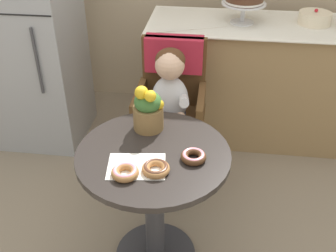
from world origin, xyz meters
The scene contains 11 objects.
cafe_table centered at (0.00, 0.00, 0.51)m, with size 0.72×0.72×0.72m.
wicker_chair centered at (0.00, 0.75, 0.64)m, with size 0.42×0.45×0.95m.
seated_child centered at (0.00, 0.59, 0.68)m, with size 0.27×0.32×0.73m.
paper_napkin centered at (-0.06, -0.11, 0.72)m, with size 0.25×0.18×0.00m, color white.
donut_front centered at (0.03, -0.14, 0.74)m, with size 0.12×0.12×0.04m.
donut_mid centered at (-0.09, -0.18, 0.74)m, with size 0.12×0.12×0.04m.
donut_side centered at (0.19, -0.03, 0.74)m, with size 0.12×0.12×0.04m.
flower_vase centered at (-0.05, 0.20, 0.83)m, with size 0.15×0.15×0.24m.
display_counter centered at (0.55, 1.30, 0.45)m, with size 1.56×0.62×0.90m.
round_layer_cake centered at (0.91, 1.34, 0.94)m, with size 0.22×0.22×0.11m.
refrigerator centered at (-1.05, 1.10, 0.85)m, with size 0.64×0.63×1.70m.
Camera 1 is at (0.26, -1.46, 1.85)m, focal length 43.22 mm.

